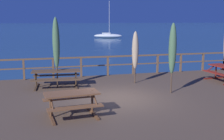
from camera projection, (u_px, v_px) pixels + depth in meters
name	position (u px, v px, depth m)	size (l,w,h in m)	color
ground_plane	(116.00, 118.00, 11.18)	(600.00, 600.00, 0.00)	navy
wooden_deck	(116.00, 108.00, 11.10)	(16.50, 9.27, 0.84)	brown
railing_waterside_far	(95.00, 63.00, 15.17)	(16.30, 0.10, 1.09)	brown
picnic_table_mid_centre	(56.00, 75.00, 12.77)	(2.27, 1.59, 0.78)	brown
picnic_table_front_left	(72.00, 99.00, 8.91)	(1.82, 1.55, 0.78)	brown
patio_umbrella_tall_back_left	(56.00, 43.00, 12.48)	(0.32, 0.32, 3.16)	#4C3828
patio_umbrella_short_back	(173.00, 49.00, 11.48)	(0.32, 0.32, 2.92)	#4C3828
patio_umbrella_tall_front	(135.00, 50.00, 13.35)	(0.32, 0.32, 2.51)	#4C3828
sailboat_distant	(108.00, 36.00, 59.61)	(6.21, 3.64, 7.72)	silver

